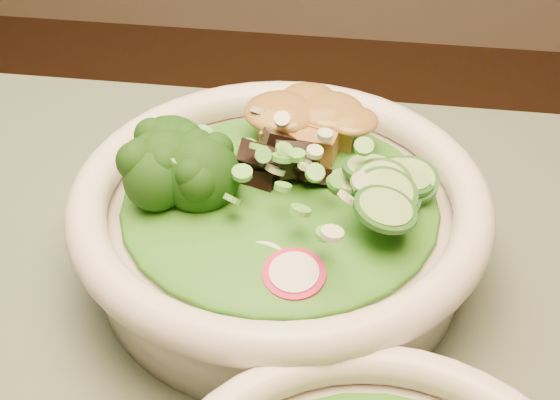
# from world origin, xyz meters

# --- Properties ---
(salad_bowl) EXTENTS (0.28, 0.28, 0.08)m
(salad_bowl) POSITION_xyz_m (-0.12, 0.16, 0.79)
(salad_bowl) COLOR silver
(salad_bowl) RESTS_ON dining_table
(lettuce_bed) EXTENTS (0.21, 0.21, 0.03)m
(lettuce_bed) POSITION_xyz_m (-0.12, 0.16, 0.81)
(lettuce_bed) COLOR #1F5E13
(lettuce_bed) RESTS_ON salad_bowl
(broccoli_florets) EXTENTS (0.09, 0.08, 0.05)m
(broccoli_florets) POSITION_xyz_m (-0.19, 0.17, 0.83)
(broccoli_florets) COLOR black
(broccoli_florets) RESTS_ON salad_bowl
(radish_slices) EXTENTS (0.12, 0.05, 0.02)m
(radish_slices) POSITION_xyz_m (-0.13, 0.09, 0.82)
(radish_slices) COLOR #B20D3A
(radish_slices) RESTS_ON salad_bowl
(cucumber_slices) EXTENTS (0.08, 0.08, 0.04)m
(cucumber_slices) POSITION_xyz_m (-0.06, 0.16, 0.83)
(cucumber_slices) COLOR #91C86F
(cucumber_slices) RESTS_ON salad_bowl
(mushroom_heap) EXTENTS (0.08, 0.08, 0.04)m
(mushroom_heap) POSITION_xyz_m (-0.12, 0.18, 0.83)
(mushroom_heap) COLOR black
(mushroom_heap) RESTS_ON salad_bowl
(tofu_cubes) EXTENTS (0.10, 0.07, 0.04)m
(tofu_cubes) POSITION_xyz_m (-0.12, 0.23, 0.83)
(tofu_cubes) COLOR brown
(tofu_cubes) RESTS_ON salad_bowl
(peanut_sauce) EXTENTS (0.07, 0.06, 0.02)m
(peanut_sauce) POSITION_xyz_m (-0.12, 0.23, 0.84)
(peanut_sauce) COLOR brown
(peanut_sauce) RESTS_ON tofu_cubes
(scallion_garnish) EXTENTS (0.20, 0.20, 0.03)m
(scallion_garnish) POSITION_xyz_m (-0.12, 0.16, 0.84)
(scallion_garnish) COLOR #55B13E
(scallion_garnish) RESTS_ON salad_bowl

